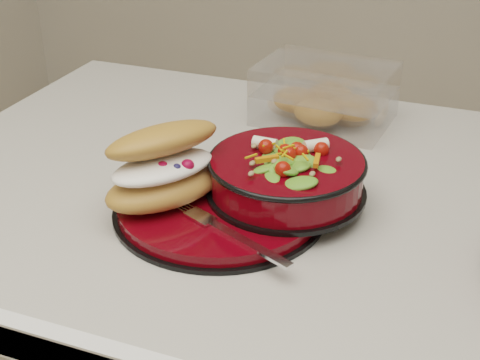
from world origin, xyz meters
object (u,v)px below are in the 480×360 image
(croissant, at_px, (165,167))
(fork, at_px, (233,235))
(dinner_plate, at_px, (220,205))
(pastry_box, at_px, (325,96))
(salad_bowl, at_px, (287,170))

(croissant, distance_m, fork, 0.13)
(dinner_plate, distance_m, croissant, 0.09)
(croissant, distance_m, pastry_box, 0.37)
(croissant, xyz_separation_m, pastry_box, (0.11, 0.36, -0.02))
(salad_bowl, height_order, fork, salad_bowl)
(salad_bowl, distance_m, pastry_box, 0.29)
(dinner_plate, relative_size, pastry_box, 1.22)
(dinner_plate, bearing_deg, croissant, -157.58)
(dinner_plate, bearing_deg, pastry_box, 81.65)
(croissant, bearing_deg, pastry_box, 17.71)
(dinner_plate, xyz_separation_m, salad_bowl, (0.07, 0.04, 0.04))
(salad_bowl, bearing_deg, pastry_box, 94.92)
(salad_bowl, distance_m, fork, 0.12)
(dinner_plate, height_order, croissant, croissant)
(dinner_plate, height_order, fork, fork)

